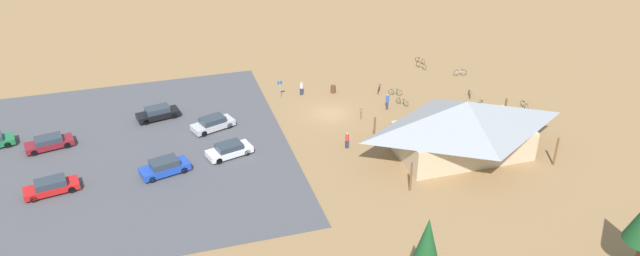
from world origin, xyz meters
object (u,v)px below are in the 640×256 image
at_px(trash_bin, 333,89).
at_px(pine_far_east, 426,250).
at_px(bike_pavilion, 464,125).
at_px(visitor_by_pavilion, 347,140).
at_px(bicycle_blue_near_sign, 469,94).
at_px(car_silver_near_entry, 213,123).
at_px(visitor_near_lot, 301,88).
at_px(bicycle_silver_near_porch, 524,105).
at_px(bicycle_red_mid_cluster, 379,89).
at_px(bicycle_orange_edge_north, 420,61).
at_px(car_red_back_corner, 51,186).
at_px(bicycle_green_yard_right, 402,102).
at_px(lot_sign, 280,87).
at_px(bicycle_purple_front_row, 361,114).
at_px(bicycle_teal_by_bin, 395,92).
at_px(car_white_aisle_side, 229,150).
at_px(bicycle_white_yard_center, 460,73).
at_px(visitor_at_bikes, 387,101).
at_px(car_black_mid_lot, 158,113).
at_px(car_blue_far_end, 165,167).
at_px(bicycle_yellow_lone_west, 421,66).
at_px(bicycle_black_edge_south, 479,105).
at_px(car_maroon_by_curb, 49,143).

height_order(trash_bin, pine_far_east, pine_far_east).
bearing_deg(bike_pavilion, visitor_by_pavilion, -22.65).
height_order(bicycle_blue_near_sign, car_silver_near_entry, car_silver_near_entry).
xyz_separation_m(pine_far_east, visitor_near_lot, (-1.36, -35.37, -4.41)).
bearing_deg(bicycle_silver_near_porch, bike_pavilion, 30.49).
relative_size(bicycle_blue_near_sign, bicycle_red_mid_cluster, 1.10).
xyz_separation_m(bicycle_orange_edge_north, car_red_back_corner, (43.80, 18.06, 0.36)).
height_order(pine_far_east, bicycle_silver_near_porch, pine_far_east).
distance_m(pine_far_east, bicycle_green_yard_right, 32.03).
bearing_deg(visitor_near_lot, lot_sign, 1.41).
xyz_separation_m(trash_bin, bicycle_purple_front_row, (-1.00, 6.78, -0.11)).
height_order(bicycle_teal_by_bin, visitor_near_lot, visitor_near_lot).
relative_size(bicycle_red_mid_cluster, car_white_aisle_side, 0.31).
bearing_deg(bicycle_white_yard_center, bicycle_purple_front_row, 23.82).
bearing_deg(car_white_aisle_side, car_red_back_corner, 6.31).
bearing_deg(visitor_near_lot, car_silver_near_entry, 26.58).
xyz_separation_m(bicycle_green_yard_right, visitor_at_bikes, (2.02, 0.47, 0.62)).
relative_size(bicycle_purple_front_row, car_black_mid_lot, 0.34).
bearing_deg(bicycle_teal_by_bin, car_silver_near_entry, 6.08).
bearing_deg(pine_far_east, car_red_back_corner, -41.58).
distance_m(car_blue_far_end, car_silver_near_entry, 9.13).
bearing_deg(car_red_back_corner, bicycle_blue_near_sign, -171.18).
bearing_deg(bicycle_green_yard_right, bicycle_orange_edge_north, -123.99).
distance_m(car_red_back_corner, visitor_near_lot, 29.46).
relative_size(pine_far_east, bicycle_purple_front_row, 4.80).
relative_size(bicycle_blue_near_sign, bicycle_green_yard_right, 1.07).
height_order(car_silver_near_entry, visitor_by_pavilion, visitor_by_pavilion).
height_order(trash_bin, bicycle_red_mid_cluster, trash_bin).
xyz_separation_m(bicycle_purple_front_row, bicycle_yellow_lone_west, (-12.12, -10.49, 0.01)).
bearing_deg(car_white_aisle_side, bicycle_green_yard_right, -164.95).
bearing_deg(car_red_back_corner, visitor_at_bikes, -168.81).
distance_m(bike_pavilion, bicycle_white_yard_center, 19.65).
relative_size(bicycle_black_edge_south, bicycle_orange_edge_north, 0.87).
height_order(bicycle_red_mid_cluster, bicycle_green_yard_right, bicycle_red_mid_cluster).
xyz_separation_m(trash_bin, visitor_near_lot, (3.72, -0.54, 0.44)).
distance_m(car_blue_far_end, visitor_by_pavilion, 17.66).
xyz_separation_m(bicycle_green_yard_right, bicycle_orange_edge_north, (-7.26, -10.76, -0.00)).
bearing_deg(bicycle_green_yard_right, bike_pavilion, 95.78).
xyz_separation_m(car_maroon_by_curb, visitor_near_lot, (-27.20, -4.83, 0.20)).
relative_size(bike_pavilion, bicycle_orange_edge_north, 9.04).
distance_m(bicycle_green_yard_right, car_silver_near_entry, 21.35).
relative_size(car_maroon_by_curb, car_red_back_corner, 0.99).
height_order(bicycle_white_yard_center, bicycle_teal_by_bin, bicycle_white_yard_center).
height_order(car_blue_far_end, visitor_near_lot, visitor_near_lot).
relative_size(bicycle_green_yard_right, car_maroon_by_curb, 0.31).
xyz_separation_m(bicycle_purple_front_row, car_red_back_corner, (31.06, 5.89, 0.37)).
distance_m(bicycle_blue_near_sign, bicycle_green_yard_right, 8.35).
bearing_deg(car_white_aisle_side, car_maroon_by_curb, -21.44).
relative_size(car_white_aisle_side, car_silver_near_entry, 0.98).
bearing_deg(bike_pavilion, car_black_mid_lot, -29.94).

